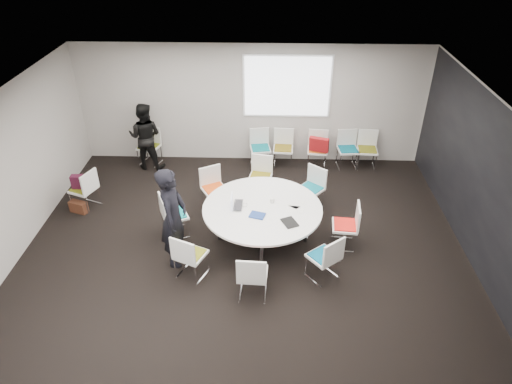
{
  "coord_description": "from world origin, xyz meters",
  "views": [
    {
      "loc": [
        0.42,
        -6.42,
        5.39
      ],
      "look_at": [
        0.2,
        0.4,
        1.0
      ],
      "focal_mm": 32.0,
      "sensor_mm": 36.0,
      "label": 1
    }
  ],
  "objects_px": {
    "chair_ring_d": "(215,196)",
    "chair_back_c": "(317,156)",
    "chair_back_e": "(366,156)",
    "person_back": "(145,136)",
    "chair_spare_left": "(86,196)",
    "chair_ring_a": "(345,233)",
    "chair_ring_g": "(253,282)",
    "chair_ring_c": "(260,184)",
    "chair_ring_h": "(323,265)",
    "chair_ring_e": "(175,222)",
    "cup": "(272,200)",
    "conference_table": "(262,216)",
    "chair_person_back": "(150,153)",
    "chair_ring_b": "(310,196)",
    "chair_back_b": "(283,155)",
    "maroon_bag": "(82,182)",
    "chair_ring_f": "(191,263)",
    "person_main": "(173,217)",
    "brown_bag": "(79,207)",
    "chair_back_a": "(260,155)",
    "chair_back_d": "(347,156)",
    "laptop": "(241,205)"
  },
  "relations": [
    {
      "from": "chair_ring_d",
      "to": "chair_back_c",
      "type": "bearing_deg",
      "value": -170.3
    },
    {
      "from": "chair_back_e",
      "to": "person_back",
      "type": "bearing_deg",
      "value": 5.46
    },
    {
      "from": "chair_spare_left",
      "to": "person_back",
      "type": "height_order",
      "value": "person_back"
    },
    {
      "from": "chair_ring_a",
      "to": "chair_ring_g",
      "type": "relative_size",
      "value": 1.0
    },
    {
      "from": "chair_ring_c",
      "to": "chair_ring_h",
      "type": "relative_size",
      "value": 1.0
    },
    {
      "from": "chair_ring_e",
      "to": "chair_back_c",
      "type": "distance_m",
      "value": 3.95
    },
    {
      "from": "person_back",
      "to": "cup",
      "type": "relative_size",
      "value": 17.72
    },
    {
      "from": "conference_table",
      "to": "chair_person_back",
      "type": "relative_size",
      "value": 2.45
    },
    {
      "from": "chair_ring_d",
      "to": "chair_ring_b",
      "type": "bearing_deg",
      "value": 152.92
    },
    {
      "from": "chair_back_b",
      "to": "maroon_bag",
      "type": "distance_m",
      "value": 4.52
    },
    {
      "from": "chair_ring_e",
      "to": "chair_ring_f",
      "type": "distance_m",
      "value": 1.22
    },
    {
      "from": "person_back",
      "to": "chair_back_e",
      "type": "bearing_deg",
      "value": -173.05
    },
    {
      "from": "chair_ring_h",
      "to": "chair_back_c",
      "type": "bearing_deg",
      "value": 48.33
    },
    {
      "from": "chair_back_c",
      "to": "person_back",
      "type": "relative_size",
      "value": 0.55
    },
    {
      "from": "chair_ring_h",
      "to": "chair_ring_b",
      "type": "bearing_deg",
      "value": 53.39
    },
    {
      "from": "chair_ring_e",
      "to": "chair_ring_g",
      "type": "height_order",
      "value": "same"
    },
    {
      "from": "chair_back_b",
      "to": "chair_ring_e",
      "type": "bearing_deg",
      "value": 56.1
    },
    {
      "from": "person_main",
      "to": "brown_bag",
      "type": "height_order",
      "value": "person_main"
    },
    {
      "from": "chair_ring_g",
      "to": "person_back",
      "type": "xyz_separation_m",
      "value": [
        -2.63,
        4.13,
        0.52
      ]
    },
    {
      "from": "conference_table",
      "to": "chair_ring_g",
      "type": "height_order",
      "value": "chair_ring_g"
    },
    {
      "from": "chair_ring_f",
      "to": "chair_back_b",
      "type": "height_order",
      "value": "same"
    },
    {
      "from": "conference_table",
      "to": "chair_ring_h",
      "type": "distance_m",
      "value": 1.45
    },
    {
      "from": "chair_spare_left",
      "to": "brown_bag",
      "type": "xyz_separation_m",
      "value": [
        -0.12,
        -0.16,
        -0.16
      ]
    },
    {
      "from": "chair_ring_d",
      "to": "maroon_bag",
      "type": "relative_size",
      "value": 2.2
    },
    {
      "from": "chair_ring_b",
      "to": "chair_back_b",
      "type": "distance_m",
      "value": 1.84
    },
    {
      "from": "conference_table",
      "to": "chair_ring_f",
      "type": "bearing_deg",
      "value": -139.33
    },
    {
      "from": "conference_table",
      "to": "chair_ring_b",
      "type": "bearing_deg",
      "value": 48.78
    },
    {
      "from": "chair_ring_e",
      "to": "chair_back_b",
      "type": "bearing_deg",
      "value": 118.61
    },
    {
      "from": "chair_back_b",
      "to": "chair_back_e",
      "type": "height_order",
      "value": "same"
    },
    {
      "from": "chair_ring_c",
      "to": "cup",
      "type": "distance_m",
      "value": 1.48
    },
    {
      "from": "person_main",
      "to": "chair_ring_d",
      "type": "bearing_deg",
      "value": -12.01
    },
    {
      "from": "chair_ring_a",
      "to": "chair_spare_left",
      "type": "relative_size",
      "value": 1.0
    },
    {
      "from": "chair_back_a",
      "to": "chair_back_e",
      "type": "bearing_deg",
      "value": 171.15
    },
    {
      "from": "chair_ring_a",
      "to": "chair_back_a",
      "type": "relative_size",
      "value": 1.0
    },
    {
      "from": "chair_ring_e",
      "to": "brown_bag",
      "type": "relative_size",
      "value": 2.44
    },
    {
      "from": "chair_ring_g",
      "to": "chair_spare_left",
      "type": "relative_size",
      "value": 1.0
    },
    {
      "from": "chair_person_back",
      "to": "person_main",
      "type": "xyz_separation_m",
      "value": [
        1.27,
        -3.47,
        0.64
      ]
    },
    {
      "from": "conference_table",
      "to": "chair_back_e",
      "type": "relative_size",
      "value": 2.45
    },
    {
      "from": "chair_ring_c",
      "to": "chair_ring_a",
      "type": "bearing_deg",
      "value": 144.17
    },
    {
      "from": "chair_ring_f",
      "to": "chair_back_c",
      "type": "xyz_separation_m",
      "value": [
        2.41,
        3.83,
        0.0
      ]
    },
    {
      "from": "person_main",
      "to": "person_back",
      "type": "xyz_separation_m",
      "value": [
        -1.28,
        3.3,
        -0.12
      ]
    },
    {
      "from": "maroon_bag",
      "to": "chair_ring_d",
      "type": "bearing_deg",
      "value": 1.71
    },
    {
      "from": "chair_back_d",
      "to": "brown_bag",
      "type": "relative_size",
      "value": 2.44
    },
    {
      "from": "chair_back_e",
      "to": "person_back",
      "type": "height_order",
      "value": "person_back"
    },
    {
      "from": "chair_ring_c",
      "to": "chair_ring_d",
      "type": "xyz_separation_m",
      "value": [
        -0.92,
        -0.51,
        0.0
      ]
    },
    {
      "from": "chair_ring_g",
      "to": "chair_back_a",
      "type": "relative_size",
      "value": 1.0
    },
    {
      "from": "chair_ring_e",
      "to": "brown_bag",
      "type": "bearing_deg",
      "value": -131.67
    },
    {
      "from": "conference_table",
      "to": "chair_ring_c",
      "type": "relative_size",
      "value": 2.45
    },
    {
      "from": "person_back",
      "to": "laptop",
      "type": "bearing_deg",
      "value": 136.83
    },
    {
      "from": "chair_ring_d",
      "to": "chair_ring_g",
      "type": "relative_size",
      "value": 1.0
    }
  ]
}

